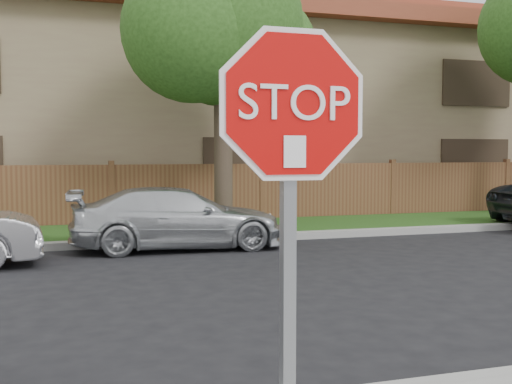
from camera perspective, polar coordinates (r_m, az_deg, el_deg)
name	(u,v)px	position (r m, az deg, el deg)	size (l,w,h in m)	color
far_curb	(122,243)	(12.48, -12.63, -4.77)	(70.00, 0.30, 0.15)	gray
grass_strip	(117,233)	(14.11, -13.14, -3.85)	(70.00, 3.00, 0.12)	#1E4714
fence	(112,196)	(15.62, -13.57, -0.39)	(70.00, 0.12, 1.60)	brown
apartment_building	(101,105)	(21.24, -14.58, 8.06)	(35.20, 9.20, 7.20)	#886F54
tree_mid	(225,25)	(14.45, -2.98, 15.63)	(4.80, 3.90, 7.35)	#382B21
stop_sign	(291,173)	(2.86, 3.39, 1.84)	(1.01, 0.13, 2.55)	gray
sedan_right	(178,218)	(11.99, -7.40, -2.47)	(1.71, 4.22, 1.22)	silver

